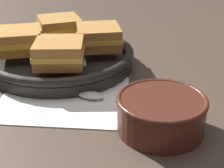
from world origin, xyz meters
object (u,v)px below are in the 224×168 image
Objects in this scene: skillet at (61,58)px; sandwich_far_right at (98,37)px; soup_bowl at (161,111)px; sandwich_near_left at (60,27)px; sandwich_near_right at (19,40)px; spoon at (80,93)px; sandwich_far_left at (59,52)px.

sandwich_far_right reaches higher than skillet.
soup_bowl is 1.10× the size of sandwich_near_left.
sandwich_near_right reaches higher than skillet.
skillet is 0.09m from sandwich_far_right.
skillet is (-0.22, 0.22, -0.01)m from soup_bowl.
spoon is at bearing -36.32° from sandwich_near_right.
skillet is 2.68× the size of sandwich_near_right.
spoon is 1.30× the size of sandwich_near_right.
sandwich_near_right is at bearing -164.71° from skillet.
sandwich_near_left is at bearing 128.46° from soup_bowl.
skillet is 0.09m from sandwich_near_left.
sandwich_far_right is at bearing -29.71° from sandwich_near_left.
sandwich_near_left is at bearing 60.29° from sandwich_near_right.
soup_bowl is at bearing -51.54° from sandwich_near_left.
sandwich_far_right is (0.08, 0.02, 0.04)m from skillet.
sandwich_far_left is 0.12m from sandwich_far_right.
sandwich_far_right is (-0.14, 0.24, 0.03)m from soup_bowl.
sandwich_far_left is (-0.05, 0.05, 0.06)m from spoon.
sandwich_far_right is at bearing 60.29° from sandwich_far_left.
sandwich_far_left is (-0.20, 0.14, 0.03)m from soup_bowl.
sandwich_far_left is at bearing -119.71° from sandwich_far_right.
sandwich_near_right and sandwich_far_left have the same top height.
sandwich_far_left reaches higher than skillet.
spoon is at bearing 149.11° from soup_bowl.
soup_bowl is 0.39m from sandwich_near_left.
sandwich_far_left is at bearing 144.27° from soup_bowl.
spoon is at bearing -46.95° from sandwich_far_left.
sandwich_near_right is (-0.30, 0.20, 0.03)m from soup_bowl.
sandwich_far_left is at bearing 143.33° from spoon.
sandwich_near_left is 1.17× the size of sandwich_far_left.
skillet is at bearing 134.53° from soup_bowl.
spoon is 0.15m from skillet.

